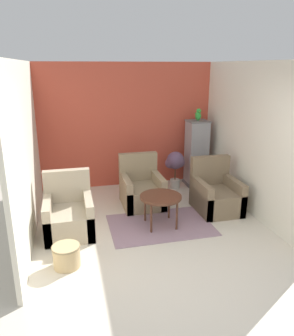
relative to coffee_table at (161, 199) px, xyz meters
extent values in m
plane|color=beige|center=(-0.16, -1.52, -0.49)|extent=(20.00, 20.00, 0.00)
cube|color=#C64C38|center=(-0.16, 2.18, 0.85)|extent=(3.87, 0.06, 2.67)
cube|color=silver|center=(-2.06, 0.32, 0.85)|extent=(0.06, 3.67, 2.67)
cube|color=silver|center=(1.75, 0.32, 0.85)|extent=(0.06, 3.67, 2.67)
cube|color=gray|center=(0.00, 0.00, -0.48)|extent=(1.71, 1.16, 0.01)
cylinder|color=#512D1E|center=(0.00, 0.00, 0.03)|extent=(0.69, 0.69, 0.04)
cylinder|color=#512D1E|center=(-0.21, -0.21, -0.24)|extent=(0.04, 0.04, 0.50)
cylinder|color=#512D1E|center=(0.21, -0.21, -0.24)|extent=(0.04, 0.04, 0.50)
cylinder|color=#512D1E|center=(-0.21, 0.21, -0.24)|extent=(0.04, 0.04, 0.50)
cylinder|color=#512D1E|center=(0.21, 0.21, -0.24)|extent=(0.04, 0.04, 0.50)
cube|color=tan|center=(-1.49, 0.09, -0.28)|extent=(0.75, 0.86, 0.41)
cube|color=tan|center=(-1.49, 0.45, 0.20)|extent=(0.75, 0.14, 0.55)
cube|color=tan|center=(-1.80, 0.09, -0.19)|extent=(0.12, 0.86, 0.60)
cube|color=tan|center=(-1.17, 0.09, -0.19)|extent=(0.12, 0.86, 0.60)
cube|color=#7A664C|center=(1.17, 0.32, -0.28)|extent=(0.75, 0.86, 0.41)
cube|color=#7A664C|center=(1.17, 0.68, 0.20)|extent=(0.75, 0.14, 0.55)
cube|color=#7A664C|center=(0.85, 0.32, -0.19)|extent=(0.12, 0.86, 0.60)
cube|color=#7A664C|center=(1.48, 0.32, -0.19)|extent=(0.12, 0.86, 0.60)
cube|color=#8E7A5B|center=(-0.11, 0.88, -0.28)|extent=(0.75, 0.86, 0.41)
cube|color=#8E7A5B|center=(-0.11, 1.24, 0.20)|extent=(0.75, 0.14, 0.55)
cube|color=#8E7A5B|center=(-0.43, 0.88, -0.19)|extent=(0.12, 0.86, 0.60)
cube|color=#8E7A5B|center=(0.20, 0.88, -0.19)|extent=(0.12, 0.86, 0.60)
cube|color=slate|center=(1.33, 1.77, -0.46)|extent=(0.47, 0.47, 0.06)
cube|color=#939399|center=(1.33, 1.77, 0.26)|extent=(0.42, 0.42, 1.36)
cube|color=slate|center=(1.33, 1.77, 0.95)|extent=(0.45, 0.45, 0.03)
ellipsoid|color=green|center=(1.33, 1.77, 1.07)|extent=(0.12, 0.15, 0.20)
sphere|color=green|center=(1.33, 1.75, 1.18)|extent=(0.10, 0.10, 0.10)
cone|color=gold|center=(1.33, 1.71, 1.17)|extent=(0.05, 0.05, 0.05)
cone|color=green|center=(1.33, 1.84, 1.05)|extent=(0.06, 0.13, 0.17)
cylinder|color=beige|center=(0.80, 1.65, -0.39)|extent=(0.21, 0.21, 0.20)
cylinder|color=brown|center=(0.80, 1.65, -0.14)|extent=(0.03, 0.03, 0.30)
sphere|color=#664C6B|center=(0.80, 1.65, 0.14)|extent=(0.38, 0.38, 0.38)
sphere|color=#664C6B|center=(0.70, 1.69, 0.08)|extent=(0.23, 0.23, 0.23)
sphere|color=#664C6B|center=(0.90, 1.62, 0.10)|extent=(0.21, 0.21, 0.21)
cylinder|color=tan|center=(-1.54, -0.84, -0.33)|extent=(0.36, 0.36, 0.31)
cylinder|color=#957E57|center=(-1.54, -0.84, -0.19)|extent=(0.38, 0.38, 0.02)
camera|label=1|loc=(-1.40, -4.80, 2.09)|focal=35.00mm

